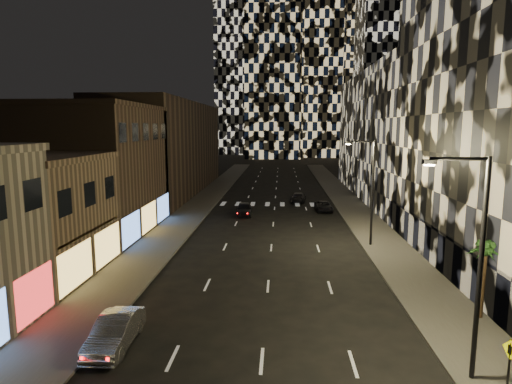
# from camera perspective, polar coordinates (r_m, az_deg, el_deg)

# --- Properties ---
(sidewalk_left) EXTENTS (4.00, 120.00, 0.15)m
(sidewalk_left) POSITION_cam_1_polar(r_m,az_deg,el_deg) (58.46, -7.31, -1.45)
(sidewalk_left) COLOR #47443F
(sidewalk_left) RESTS_ON ground
(sidewalk_right) EXTENTS (4.00, 120.00, 0.15)m
(sidewalk_right) POSITION_cam_1_polar(r_m,az_deg,el_deg) (58.20, 12.43, -1.63)
(sidewalk_right) COLOR #47443F
(sidewalk_right) RESTS_ON ground
(curb_left) EXTENTS (0.20, 120.00, 0.15)m
(curb_left) POSITION_cam_1_polar(r_m,az_deg,el_deg) (58.11, -5.28, -1.47)
(curb_left) COLOR #4C4C47
(curb_left) RESTS_ON ground
(curb_right) EXTENTS (0.20, 120.00, 0.15)m
(curb_right) POSITION_cam_1_polar(r_m,az_deg,el_deg) (57.90, 10.38, -1.62)
(curb_right) COLOR #4C4C47
(curb_right) RESTS_ON ground
(retail_tan) EXTENTS (10.00, 10.00, 8.00)m
(retail_tan) POSITION_cam_1_polar(r_m,az_deg,el_deg) (33.38, -28.95, -3.22)
(retail_tan) COLOR #786048
(retail_tan) RESTS_ON ground
(retail_brown) EXTENTS (10.00, 15.00, 12.00)m
(retail_brown) POSITION_cam_1_polar(r_m,az_deg,el_deg) (44.03, -20.49, 2.57)
(retail_brown) COLOR #483729
(retail_brown) RESTS_ON ground
(retail_filler_left) EXTENTS (10.00, 40.00, 14.00)m
(retail_filler_left) POSITION_cam_1_polar(r_m,az_deg,el_deg) (68.96, -11.64, 5.77)
(retail_filler_left) COLOR #483729
(retail_filler_left) RESTS_ON ground
(midrise_base) EXTENTS (0.60, 25.00, 3.00)m
(midrise_base) POSITION_cam_1_polar(r_m,az_deg,el_deg) (34.26, 23.07, -6.84)
(midrise_base) COLOR #383838
(midrise_base) RESTS_ON ground
(midrise_filler_right) EXTENTS (16.00, 40.00, 18.00)m
(midrise_filler_right) POSITION_cam_1_polar(r_m,az_deg,el_deg) (66.41, 20.35, 7.03)
(midrise_filler_right) COLOR #232326
(midrise_filler_right) RESTS_ON ground
(tower_center_low) EXTENTS (18.00, 18.00, 95.00)m
(tower_center_low) POSITION_cam_1_polar(r_m,az_deg,el_deg) (151.25, 2.40, 22.89)
(tower_center_low) COLOR black
(tower_center_low) RESTS_ON ground
(streetlight_near) EXTENTS (2.55, 0.25, 9.00)m
(streetlight_near) POSITION_cam_1_polar(r_m,az_deg,el_deg) (18.85, 27.17, -7.34)
(streetlight_near) COLOR black
(streetlight_near) RESTS_ON sidewalk_right
(streetlight_far) EXTENTS (2.55, 0.25, 9.00)m
(streetlight_far) POSITION_cam_1_polar(r_m,az_deg,el_deg) (37.65, 14.95, 0.89)
(streetlight_far) COLOR black
(streetlight_far) RESTS_ON sidewalk_right
(car_silver_parked) EXTENTS (1.65, 4.53, 1.48)m
(car_silver_parked) POSITION_cam_1_polar(r_m,az_deg,el_deg) (22.06, -18.30, -17.30)
(car_silver_parked) COLOR gray
(car_silver_parked) RESTS_ON ground
(car_dark_midlane) EXTENTS (2.00, 4.52, 1.51)m
(car_dark_midlane) POSITION_cam_1_polar(r_m,az_deg,el_deg) (50.07, -1.60, -2.28)
(car_dark_midlane) COLOR black
(car_dark_midlane) RESTS_ON ground
(car_dark_oncoming) EXTENTS (2.33, 4.71, 1.32)m
(car_dark_oncoming) POSITION_cam_1_polar(r_m,az_deg,el_deg) (59.33, 5.68, -0.70)
(car_dark_oncoming) COLOR black
(car_dark_oncoming) RESTS_ON ground
(car_dark_rightlane) EXTENTS (2.11, 4.32, 1.18)m
(car_dark_rightlane) POSITION_cam_1_polar(r_m,az_deg,el_deg) (53.26, 9.00, -1.91)
(car_dark_rightlane) COLOR black
(car_dark_rightlane) RESTS_ON ground
(ped_sign) EXTENTS (0.21, 0.77, 2.35)m
(ped_sign) POSITION_cam_1_polar(r_m,az_deg,el_deg) (19.42, 30.73, -18.66)
(ped_sign) COLOR black
(ped_sign) RESTS_ON sidewalk_right
(palm_tree) EXTENTS (2.15, 2.13, 4.22)m
(palm_tree) POSITION_cam_1_polar(r_m,az_deg,el_deg) (25.64, 28.20, -7.34)
(palm_tree) COLOR #47331E
(palm_tree) RESTS_ON sidewalk_right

